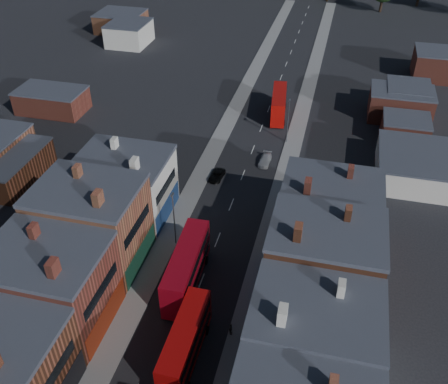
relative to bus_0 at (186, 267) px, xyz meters
The scene contains 11 objects.
pavement_west 27.26m from the bus_0, 100.62° to the left, with size 3.00×200.00×0.12m, color gray.
pavement_east 27.97m from the bus_0, 73.29° to the left, with size 3.00×200.00×0.12m, color gray.
lamp_post_2 7.84m from the bus_0, 119.08° to the left, with size 0.25×0.70×8.12m.
lamp_post_3 37.31m from the bus_0, 79.64° to the left, with size 0.25×0.70×8.12m.
bus_0 is the anchor object (origin of this frame).
bus_1 10.42m from the bus_0, 73.26° to the right, with size 2.80×10.92×4.71m.
bus_2 46.25m from the bus_0, 85.38° to the left, with size 3.79×11.29×4.78m.
car_1 8.66m from the bus_0, 71.22° to the right, with size 1.42×4.08×1.34m, color navy.
car_2 23.00m from the bus_0, 95.77° to the left, with size 1.82×3.96×1.10m, color black.
car_3 29.39m from the bus_0, 81.61° to the left, with size 1.70×4.19×1.22m, color #BBBBBB.
ped_3 9.28m from the bus_0, 41.44° to the right, with size 0.91×0.41×1.56m, color #524E46.
Camera 1 is at (13.04, -16.58, 44.48)m, focal length 40.00 mm.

